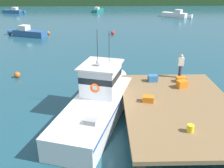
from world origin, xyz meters
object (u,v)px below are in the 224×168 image
moored_boat_off_the_point (27,33)px  moored_boat_near_channel (176,15)px  bait_bucket (190,128)px  moored_boat_far_left (98,10)px  deckhand_by_the_boat (181,66)px  crate_stack_near_edge (148,99)px  mooring_buoy_outer (48,33)px  mooring_buoy_inshore (113,33)px  crate_single_by_cleat (182,84)px  moored_boat_mid_harbor (14,11)px  mooring_buoy_spare_mooring (17,75)px  main_fishing_boat (98,100)px  crate_stack_mid_dock (153,78)px  crate_single_far (181,79)px

moored_boat_off_the_point → moored_boat_near_channel: size_ratio=1.04×
bait_bucket → moored_boat_far_left: bait_bucket is taller
moored_boat_near_channel → deckhand_by_the_boat: bearing=-104.2°
moored_boat_near_channel → crate_stack_near_edge: bearing=-106.7°
deckhand_by_the_boat → mooring_buoy_outer: size_ratio=3.61×
moored_boat_off_the_point → mooring_buoy_inshore: size_ratio=11.37×
deckhand_by_the_boat → moored_boat_near_channel: size_ratio=0.30×
deckhand_by_the_boat → moored_boat_near_channel: bearing=75.8°
crate_single_by_cleat → deckhand_by_the_boat: (0.31, 1.66, 0.63)m
moored_boat_mid_harbor → bait_bucket: bearing=-63.8°
moored_boat_near_channel → mooring_buoy_spare_mooring: bearing=-123.9°
moored_boat_far_left → moored_boat_off_the_point: (-8.77, -24.08, 0.12)m
bait_bucket → moored_boat_near_channel: bait_bucket is taller
main_fishing_boat → crate_stack_near_edge: bearing=-12.0°
main_fishing_boat → deckhand_by_the_boat: 6.29m
main_fishing_boat → crate_stack_mid_dock: bearing=33.4°
crate_stack_near_edge → deckhand_by_the_boat: 4.49m
moored_boat_mid_harbor → mooring_buoy_spare_mooring: bearing=-71.7°
mooring_buoy_spare_mooring → crate_stack_near_edge: bearing=-36.0°
bait_bucket → moored_boat_off_the_point: 28.73m
deckhand_by_the_boat → moored_boat_mid_harbor: (-24.55, 40.84, -1.62)m
crate_stack_near_edge → crate_stack_mid_dock: bearing=75.5°
moored_boat_off_the_point → crate_stack_mid_dock: bearing=-54.6°
crate_stack_near_edge → deckhand_by_the_boat: (2.69, 3.53, 0.70)m
crate_single_by_cleat → crate_single_far: bearing=77.2°
moored_boat_mid_harbor → mooring_buoy_spare_mooring: 39.51m
main_fishing_boat → mooring_buoy_spare_mooring: 9.18m
bait_bucket → moored_boat_mid_harbor: 52.75m
crate_stack_near_edge → mooring_buoy_spare_mooring: (-9.44, 6.86, -1.13)m
main_fishing_boat → mooring_buoy_inshore: bearing=86.2°
moored_boat_far_left → mooring_buoy_outer: 23.88m
main_fishing_boat → mooring_buoy_spare_mooring: size_ratio=20.88×
crate_single_far → bait_bucket: bearing=-101.5°
moored_boat_near_channel → moored_boat_mid_harbor: bearing=168.9°
main_fishing_boat → mooring_buoy_inshore: size_ratio=19.85×
crate_stack_mid_dock → crate_stack_near_edge: crate_stack_mid_dock is taller
mooring_buoy_inshore → crate_stack_near_edge: bearing=-86.7°
mooring_buoy_spare_mooring → moored_boat_far_left: bearing=82.1°
deckhand_by_the_boat → mooring_buoy_inshore: bearing=101.7°
crate_stack_near_edge → mooring_buoy_spare_mooring: 11.72m
crate_single_far → moored_boat_far_left: bearing=98.7°
crate_single_by_cleat → mooring_buoy_spare_mooring: size_ratio=1.26×
crate_single_far → moored_boat_near_channel: crate_single_far is taller
crate_stack_near_edge → crate_single_by_cleat: bearing=38.2°
mooring_buoy_spare_mooring → main_fishing_boat: bearing=-43.3°
crate_single_far → deckhand_by_the_boat: bearing=82.4°
main_fishing_boat → mooring_buoy_spare_mooring: bearing=136.7°
deckhand_by_the_boat → moored_boat_off_the_point: bearing=130.0°
moored_boat_near_channel → mooring_buoy_outer: moored_boat_near_channel is taller
moored_boat_mid_harbor → crate_single_far: bearing=-59.5°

